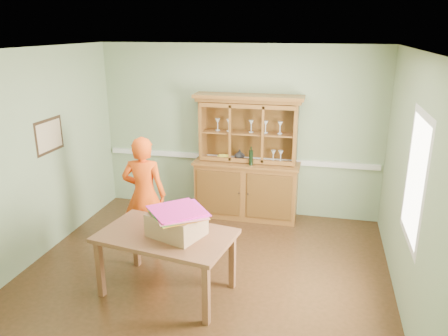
% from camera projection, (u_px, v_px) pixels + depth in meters
% --- Properties ---
extents(floor, '(4.50, 4.50, 0.00)m').
position_uv_depth(floor, '(207.00, 270.00, 5.52)').
color(floor, '#4C2D18').
rests_on(floor, ground).
extents(ceiling, '(4.50, 4.50, 0.00)m').
position_uv_depth(ceiling, '(204.00, 49.00, 4.69)').
color(ceiling, white).
rests_on(ceiling, wall_back).
extents(wall_back, '(4.50, 0.00, 4.50)m').
position_uv_depth(wall_back, '(239.00, 131.00, 6.96)').
color(wall_back, gray).
rests_on(wall_back, floor).
extents(wall_left, '(0.00, 4.00, 4.00)m').
position_uv_depth(wall_left, '(36.00, 156.00, 5.59)').
color(wall_left, gray).
rests_on(wall_left, floor).
extents(wall_right, '(0.00, 4.00, 4.00)m').
position_uv_depth(wall_right, '(410.00, 183.00, 4.62)').
color(wall_right, gray).
rests_on(wall_right, floor).
extents(wall_front, '(4.50, 0.00, 4.50)m').
position_uv_depth(wall_front, '(134.00, 249.00, 3.25)').
color(wall_front, gray).
rests_on(wall_front, floor).
extents(chair_rail, '(4.41, 0.05, 0.08)m').
position_uv_depth(chair_rail, '(238.00, 158.00, 7.07)').
color(chair_rail, silver).
rests_on(chair_rail, wall_back).
extents(framed_map, '(0.03, 0.60, 0.46)m').
position_uv_depth(framed_map, '(50.00, 136.00, 5.80)').
color(framed_map, '#2F1F12').
rests_on(framed_map, wall_left).
extents(window_panel, '(0.03, 0.96, 1.36)m').
position_uv_depth(window_panel, '(415.00, 179.00, 4.30)').
color(window_panel, silver).
rests_on(window_panel, wall_right).
extents(china_hutch, '(1.67, 0.55, 1.96)m').
position_uv_depth(china_hutch, '(247.00, 175.00, 6.91)').
color(china_hutch, brown).
rests_on(china_hutch, floor).
extents(dining_table, '(1.59, 1.11, 0.73)m').
position_uv_depth(dining_table, '(166.00, 241.00, 4.88)').
color(dining_table, brown).
rests_on(dining_table, floor).
extents(cardboard_box, '(0.67, 0.60, 0.26)m').
position_uv_depth(cardboard_box, '(176.00, 224.00, 4.79)').
color(cardboard_box, '#9B7750').
rests_on(cardboard_box, dining_table).
extents(kite_stack, '(0.73, 0.73, 0.05)m').
position_uv_depth(kite_stack, '(178.00, 212.00, 4.72)').
color(kite_stack, orange).
rests_on(kite_stack, cardboard_box).
extents(person, '(0.62, 0.45, 1.60)m').
position_uv_depth(person, '(144.00, 195.00, 5.81)').
color(person, '#F24C0F').
rests_on(person, floor).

